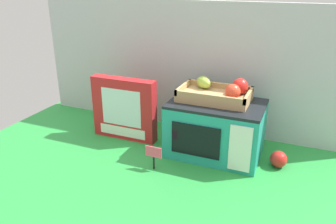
{
  "coord_description": "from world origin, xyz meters",
  "views": [
    {
      "loc": [
        0.53,
        -1.28,
        0.73
      ],
      "look_at": [
        -0.01,
        0.01,
        0.16
      ],
      "focal_mm": 36.08,
      "sensor_mm": 36.0,
      "label": 1
    }
  ],
  "objects": [
    {
      "name": "ground_plane",
      "position": [
        0.0,
        0.0,
        0.0
      ],
      "size": [
        1.7,
        1.7,
        0.0
      ],
      "primitive_type": "plane",
      "color": "green",
      "rests_on": "ground"
    },
    {
      "name": "display_back_panel",
      "position": [
        0.0,
        0.25,
        0.31
      ],
      "size": [
        1.61,
        0.03,
        0.63
      ],
      "primitive_type": "cube",
      "color": "#B7BABF",
      "rests_on": "ground"
    },
    {
      "name": "toy_microwave",
      "position": [
        0.21,
        0.01,
        0.12
      ],
      "size": [
        0.39,
        0.27,
        0.24
      ],
      "color": "teal",
      "rests_on": "ground"
    },
    {
      "name": "food_groups_crate",
      "position": [
        0.21,
        0.04,
        0.27
      ],
      "size": [
        0.3,
        0.2,
        0.1
      ],
      "color": "tan",
      "rests_on": "toy_microwave"
    },
    {
      "name": "cookie_set_box",
      "position": [
        -0.23,
        0.0,
        0.15
      ],
      "size": [
        0.32,
        0.06,
        0.3
      ],
      "color": "red",
      "rests_on": "ground"
    },
    {
      "name": "price_sign",
      "position": [
        0.02,
        -0.21,
        0.07
      ],
      "size": [
        0.07,
        0.01,
        0.1
      ],
      "color": "black",
      "rests_on": "ground"
    },
    {
      "name": "loose_toy_apple",
      "position": [
        0.48,
        0.0,
        0.03
      ],
      "size": [
        0.07,
        0.07,
        0.07
      ],
      "primitive_type": "sphere",
      "color": "red",
      "rests_on": "ground"
    }
  ]
}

